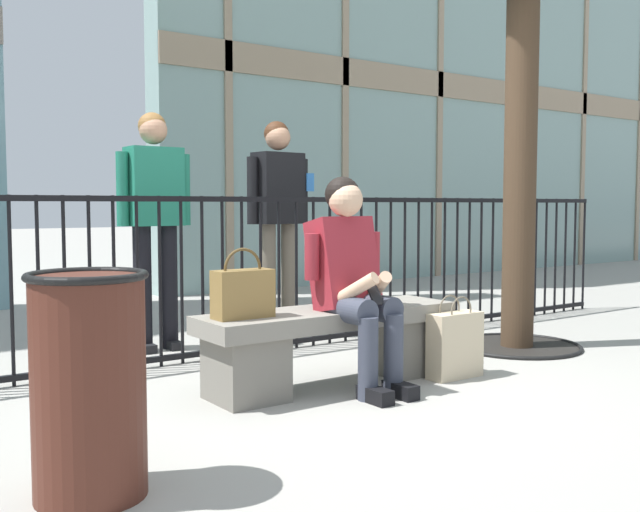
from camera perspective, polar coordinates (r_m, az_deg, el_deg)
ground_plane at (r=4.29m, az=0.79°, el=-10.13°), size 60.00×60.00×0.00m
stone_bench at (r=4.23m, az=0.79°, el=-6.56°), size 1.60×0.44×0.45m
seated_person_with_phone at (r=4.11m, az=2.59°, el=-1.53°), size 0.52×0.66×1.21m
handbag_on_bench at (r=3.86m, az=-6.09°, el=-2.86°), size 0.32×0.14×0.37m
shopping_bag at (r=4.50m, az=10.58°, el=-6.84°), size 0.36×0.14×0.50m
bystander_at_railing at (r=5.77m, az=-3.31°, el=3.56°), size 0.55×0.27×1.71m
bystander_further_back at (r=5.34m, az=-12.90°, el=3.42°), size 0.55×0.27×1.71m
plaza_railing at (r=5.06m, az=-6.16°, el=-1.53°), size 7.88×0.04×1.11m
trash_can at (r=2.75m, az=-17.72°, el=-9.45°), size 0.43×0.43×0.82m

